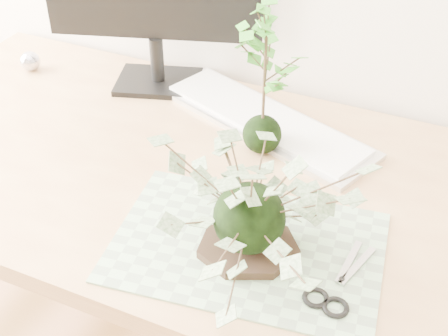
{
  "coord_description": "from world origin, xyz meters",
  "views": [
    {
      "loc": [
        0.34,
        0.39,
        1.47
      ],
      "look_at": [
        0.0,
        1.14,
        0.84
      ],
      "focal_mm": 50.0,
      "sensor_mm": 36.0,
      "label": 1
    }
  ],
  "objects_px": {
    "ivy_kokedama": "(250,191)",
    "keyboard": "(265,120)",
    "desk": "(240,218)",
    "maple_kokedama": "(266,47)"
  },
  "relations": [
    {
      "from": "ivy_kokedama",
      "to": "keyboard",
      "type": "height_order",
      "value": "ivy_kokedama"
    },
    {
      "from": "desk",
      "to": "ivy_kokedama",
      "type": "height_order",
      "value": "ivy_kokedama"
    },
    {
      "from": "desk",
      "to": "ivy_kokedama",
      "type": "relative_size",
      "value": 3.95
    },
    {
      "from": "keyboard",
      "to": "maple_kokedama",
      "type": "bearing_deg",
      "value": -51.88
    },
    {
      "from": "desk",
      "to": "ivy_kokedama",
      "type": "xyz_separation_m",
      "value": [
        0.08,
        -0.16,
        0.22
      ]
    },
    {
      "from": "ivy_kokedama",
      "to": "keyboard",
      "type": "relative_size",
      "value": 0.77
    },
    {
      "from": "ivy_kokedama",
      "to": "keyboard",
      "type": "bearing_deg",
      "value": 107.34
    },
    {
      "from": "desk",
      "to": "maple_kokedama",
      "type": "height_order",
      "value": "maple_kokedama"
    },
    {
      "from": "maple_kokedama",
      "to": "keyboard",
      "type": "distance_m",
      "value": 0.24
    },
    {
      "from": "ivy_kokedama",
      "to": "keyboard",
      "type": "xyz_separation_m",
      "value": [
        -0.11,
        0.37,
        -0.12
      ]
    }
  ]
}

